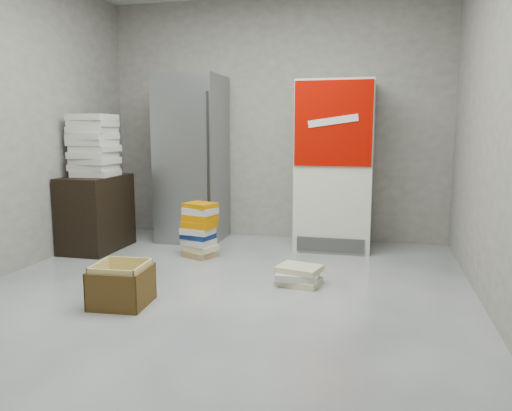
{
  "coord_description": "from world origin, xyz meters",
  "views": [
    {
      "loc": [
        1.21,
        -3.33,
        1.3
      ],
      "look_at": [
        0.22,
        0.7,
        0.66
      ],
      "focal_mm": 35.0,
      "sensor_mm": 36.0,
      "label": 1
    }
  ],
  "objects_px": {
    "steel_fridge": "(192,159)",
    "phonebook_stack_main": "(199,230)",
    "wood_shelf": "(96,213)",
    "cardboard_box": "(122,288)",
    "coke_cooler": "(335,166)"
  },
  "relations": [
    {
      "from": "wood_shelf",
      "to": "cardboard_box",
      "type": "bearing_deg",
      "value": -53.46
    },
    {
      "from": "steel_fridge",
      "to": "cardboard_box",
      "type": "relative_size",
      "value": 4.49
    },
    {
      "from": "phonebook_stack_main",
      "to": "cardboard_box",
      "type": "bearing_deg",
      "value": -73.95
    },
    {
      "from": "steel_fridge",
      "to": "wood_shelf",
      "type": "bearing_deg",
      "value": -138.69
    },
    {
      "from": "cardboard_box",
      "to": "steel_fridge",
      "type": "bearing_deg",
      "value": 92.98
    },
    {
      "from": "coke_cooler",
      "to": "phonebook_stack_main",
      "type": "xyz_separation_m",
      "value": [
        -1.29,
        -0.76,
        -0.63
      ]
    },
    {
      "from": "wood_shelf",
      "to": "phonebook_stack_main",
      "type": "distance_m",
      "value": 1.2
    },
    {
      "from": "steel_fridge",
      "to": "cardboard_box",
      "type": "distance_m",
      "value": 2.4
    },
    {
      "from": "steel_fridge",
      "to": "wood_shelf",
      "type": "distance_m",
      "value": 1.23
    },
    {
      "from": "steel_fridge",
      "to": "phonebook_stack_main",
      "type": "relative_size",
      "value": 3.41
    },
    {
      "from": "coke_cooler",
      "to": "phonebook_stack_main",
      "type": "relative_size",
      "value": 3.23
    },
    {
      "from": "coke_cooler",
      "to": "wood_shelf",
      "type": "distance_m",
      "value": 2.63
    },
    {
      "from": "steel_fridge",
      "to": "phonebook_stack_main",
      "type": "height_order",
      "value": "steel_fridge"
    },
    {
      "from": "phonebook_stack_main",
      "to": "coke_cooler",
      "type": "bearing_deg",
      "value": 49.25
    },
    {
      "from": "wood_shelf",
      "to": "cardboard_box",
      "type": "xyz_separation_m",
      "value": [
        1.12,
        -1.51,
        -0.27
      ]
    }
  ]
}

